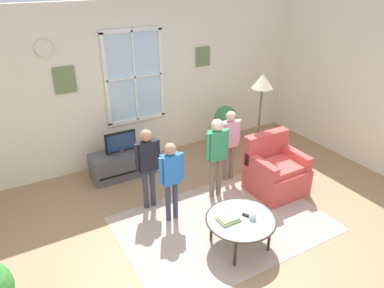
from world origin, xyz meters
The scene contains 17 objects.
ground_plane centered at (0.00, 0.00, -0.01)m, with size 6.83×5.81×0.02m, color #9E7A56.
back_wall centered at (-0.01, 2.66, 1.35)m, with size 6.23×0.17×2.69m.
area_rug centered at (0.11, 0.22, 0.00)m, with size 2.73×1.87×0.01m, color tan.
tv_stand centered at (-0.61, 2.12, 0.21)m, with size 1.02×0.44×0.43m.
television centered at (-0.61, 2.11, 0.61)m, with size 0.50×0.08×0.35m.
armchair centered at (1.25, 0.53, 0.33)m, with size 0.76×0.74×0.87m.
coffee_table centered at (0.03, -0.22, 0.38)m, with size 0.86×0.86×0.41m.
book_stack centered at (-0.11, -0.17, 0.43)m, with size 0.25×0.19×0.05m.
cup centered at (0.16, -0.28, 0.45)m, with size 0.09×0.09×0.08m, color white.
remote_near_books centered at (0.14, -0.23, 0.42)m, with size 0.04×0.14×0.02m, color black.
remote_near_cup centered at (-0.03, -0.12, 0.42)m, with size 0.04×0.14×0.02m, color black.
person_pink_shirt centered at (0.83, 1.15, 0.74)m, with size 0.35×0.16×1.18m.
person_black_shirt centered at (-0.59, 1.09, 0.76)m, with size 0.36×0.17×1.21m.
person_green_shirt centered at (0.38, 0.85, 0.78)m, with size 0.37×0.17×1.24m.
person_blue_shirt centered at (-0.44, 0.67, 0.72)m, with size 0.35×0.16×1.15m.
potted_plant_by_window centered at (1.40, 2.08, 0.47)m, with size 0.41×0.41×0.86m.
floor_lamp centered at (1.34, 1.09, 1.42)m, with size 0.32×0.32×1.69m.
Camera 1 is at (-2.23, -2.98, 3.12)m, focal length 34.02 mm.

